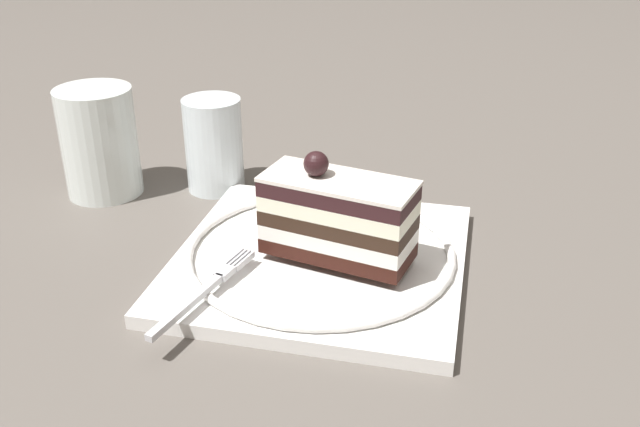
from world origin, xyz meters
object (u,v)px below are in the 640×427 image
(fork, at_px, (207,288))
(drink_glass_far, at_px, (100,148))
(dessert_plate, at_px, (320,257))
(whipped_cream_dollop, at_px, (284,185))
(drink_glass_near, at_px, (214,148))
(cake_slice, at_px, (335,216))

(fork, bearing_deg, drink_glass_far, 32.84)
(dessert_plate, bearing_deg, whipped_cream_dollop, 23.70)
(dessert_plate, xyz_separation_m, fork, (-0.07, 0.08, 0.01))
(whipped_cream_dollop, distance_m, fork, 0.15)
(whipped_cream_dollop, xyz_separation_m, drink_glass_near, (0.08, 0.07, 0.00))
(whipped_cream_dollop, distance_m, drink_glass_near, 0.11)
(dessert_plate, distance_m, whipped_cream_dollop, 0.09)
(whipped_cream_dollop, height_order, drink_glass_near, drink_glass_near)
(fork, bearing_deg, drink_glass_near, 6.58)
(cake_slice, height_order, drink_glass_near, cake_slice)
(cake_slice, bearing_deg, whipped_cream_dollop, 27.75)
(fork, distance_m, drink_glass_near, 0.22)
(drink_glass_near, bearing_deg, fork, -173.42)
(drink_glass_far, bearing_deg, cake_slice, -123.68)
(whipped_cream_dollop, bearing_deg, drink_glass_far, 69.89)
(dessert_plate, xyz_separation_m, cake_slice, (-0.01, -0.01, 0.04))
(whipped_cream_dollop, bearing_deg, drink_glass_near, 43.32)
(dessert_plate, relative_size, fork, 2.34)
(cake_slice, xyz_separation_m, drink_glass_far, (0.15, 0.22, -0.00))
(dessert_plate, relative_size, whipped_cream_dollop, 6.56)
(cake_slice, relative_size, drink_glass_far, 1.21)
(cake_slice, bearing_deg, drink_glass_near, 36.01)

